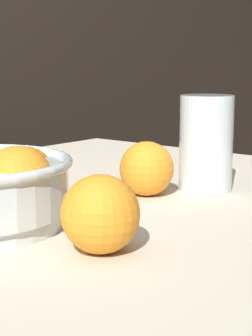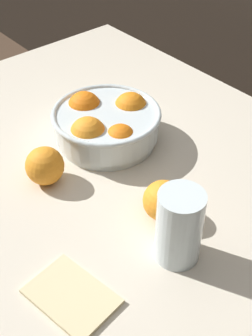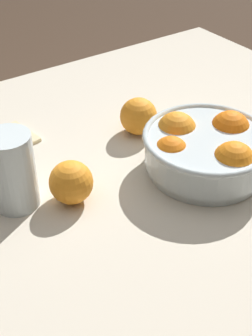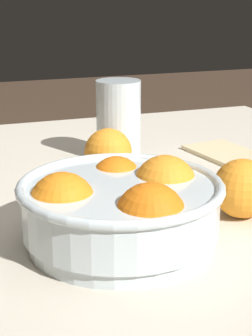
{
  "view_description": "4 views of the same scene",
  "coord_description": "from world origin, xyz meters",
  "views": [
    {
      "loc": [
        -0.48,
        -0.47,
        0.94
      ],
      "look_at": [
        0.12,
        0.01,
        0.8
      ],
      "focal_mm": 60.0,
      "sensor_mm": 36.0,
      "label": 1
    },
    {
      "loc": [
        0.63,
        -0.46,
        1.42
      ],
      "look_at": [
        0.07,
        0.02,
        0.8
      ],
      "focal_mm": 50.0,
      "sensor_mm": 36.0,
      "label": 2
    },
    {
      "loc": [
        0.47,
        0.62,
        1.32
      ],
      "look_at": [
        0.08,
        0.06,
        0.8
      ],
      "focal_mm": 50.0,
      "sensor_mm": 36.0,
      "label": 3
    },
    {
      "loc": [
        -0.69,
        0.3,
        1.06
      ],
      "look_at": [
        0.06,
        0.03,
        0.8
      ],
      "focal_mm": 60.0,
      "sensor_mm": 36.0,
      "label": 4
    }
  ],
  "objects": [
    {
      "name": "orange_loose_front",
      "position": [
        0.18,
        0.02,
        0.79
      ],
      "size": [
        0.08,
        0.08,
        0.08
      ],
      "primitive_type": "sphere",
      "color": "orange",
      "rests_on": "dining_table"
    },
    {
      "name": "fruit_bowl",
      "position": [
        -0.09,
        0.09,
        0.8
      ],
      "size": [
        0.25,
        0.25,
        0.1
      ],
      "color": "silver",
      "rests_on": "dining_table"
    },
    {
      "name": "dining_table",
      "position": [
        0.0,
        0.0,
        0.67
      ],
      "size": [
        1.24,
        1.03,
        0.75
      ],
      "color": "beige",
      "rests_on": "ground_plane"
    },
    {
      "name": "napkin",
      "position": [
        0.22,
        -0.23,
        0.75
      ],
      "size": [
        0.16,
        0.12,
        0.01
      ],
      "primitive_type": "cube",
      "rotation": [
        0.0,
        0.0,
        0.15
      ],
      "color": "beige",
      "rests_on": "dining_table"
    },
    {
      "name": "juice_glass",
      "position": [
        0.27,
        -0.03,
        0.81
      ],
      "size": [
        0.08,
        0.08,
        0.15
      ],
      "color": "#F4A314",
      "rests_on": "dining_table"
    },
    {
      "name": "orange_loose_near_bowl",
      "position": [
        -0.06,
        -0.1,
        0.79
      ],
      "size": [
        0.08,
        0.08,
        0.08
      ],
      "primitive_type": "sphere",
      "color": "orange",
      "rests_on": "dining_table"
    }
  ]
}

